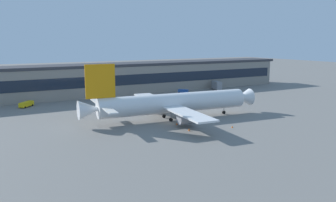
{
  "coord_description": "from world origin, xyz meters",
  "views": [
    {
      "loc": [
        -48.21,
        -85.79,
        24.02
      ],
      "look_at": [
        4.47,
        8.34,
        5.0
      ],
      "focal_mm": 37.07,
      "sensor_mm": 36.0,
      "label": 1
    }
  ],
  "objects_px": {
    "traffic_cone_1": "(189,130)",
    "traffic_cone_2": "(177,124)",
    "catering_truck": "(216,85)",
    "follow_me_car": "(183,91)",
    "airliner": "(172,103)",
    "traffic_cone_0": "(232,127)",
    "belt_loader": "(27,104)"
  },
  "relations": [
    {
      "from": "traffic_cone_0",
      "to": "traffic_cone_2",
      "type": "bearing_deg",
      "value": 137.58
    },
    {
      "from": "belt_loader",
      "to": "traffic_cone_2",
      "type": "relative_size",
      "value": 8.84
    },
    {
      "from": "traffic_cone_0",
      "to": "traffic_cone_1",
      "type": "bearing_deg",
      "value": 165.89
    },
    {
      "from": "catering_truck",
      "to": "traffic_cone_1",
      "type": "bearing_deg",
      "value": -132.28
    },
    {
      "from": "belt_loader",
      "to": "follow_me_car",
      "type": "distance_m",
      "value": 66.6
    },
    {
      "from": "airliner",
      "to": "traffic_cone_2",
      "type": "distance_m",
      "value": 8.6
    },
    {
      "from": "traffic_cone_2",
      "to": "airliner",
      "type": "bearing_deg",
      "value": 72.36
    },
    {
      "from": "traffic_cone_1",
      "to": "belt_loader",
      "type": "bearing_deg",
      "value": 120.28
    },
    {
      "from": "catering_truck",
      "to": "follow_me_car",
      "type": "height_order",
      "value": "catering_truck"
    },
    {
      "from": "traffic_cone_0",
      "to": "airliner",
      "type": "bearing_deg",
      "value": 118.26
    },
    {
      "from": "follow_me_car",
      "to": "traffic_cone_0",
      "type": "xyz_separation_m",
      "value": [
        -20.96,
        -60.0,
        -0.79
      ]
    },
    {
      "from": "belt_loader",
      "to": "traffic_cone_0",
      "type": "xyz_separation_m",
      "value": [
        45.64,
        -60.28,
        -0.85
      ]
    },
    {
      "from": "catering_truck",
      "to": "traffic_cone_2",
      "type": "distance_m",
      "value": 74.07
    },
    {
      "from": "airliner",
      "to": "belt_loader",
      "type": "relative_size",
      "value": 9.4
    },
    {
      "from": "airliner",
      "to": "traffic_cone_1",
      "type": "distance_m",
      "value": 15.38
    },
    {
      "from": "traffic_cone_2",
      "to": "belt_loader",
      "type": "bearing_deg",
      "value": 124.43
    },
    {
      "from": "traffic_cone_1",
      "to": "traffic_cone_2",
      "type": "xyz_separation_m",
      "value": [
        0.67,
        7.49,
        -0.02
      ]
    },
    {
      "from": "catering_truck",
      "to": "traffic_cone_2",
      "type": "xyz_separation_m",
      "value": [
        -53.08,
        -51.62,
        -1.95
      ]
    },
    {
      "from": "belt_loader",
      "to": "traffic_cone_1",
      "type": "distance_m",
      "value": 66.25
    },
    {
      "from": "airliner",
      "to": "catering_truck",
      "type": "relative_size",
      "value": 7.53
    },
    {
      "from": "catering_truck",
      "to": "follow_me_car",
      "type": "relative_size",
      "value": 1.6
    },
    {
      "from": "catering_truck",
      "to": "belt_loader",
      "type": "xyz_separation_m",
      "value": [
        -87.15,
        -1.91,
        -1.14
      ]
    },
    {
      "from": "catering_truck",
      "to": "follow_me_car",
      "type": "distance_m",
      "value": 20.7
    },
    {
      "from": "belt_loader",
      "to": "traffic_cone_0",
      "type": "relative_size",
      "value": 10.24
    },
    {
      "from": "catering_truck",
      "to": "traffic_cone_0",
      "type": "relative_size",
      "value": 12.77
    },
    {
      "from": "follow_me_car",
      "to": "traffic_cone_0",
      "type": "height_order",
      "value": "follow_me_car"
    },
    {
      "from": "traffic_cone_1",
      "to": "follow_me_car",
      "type": "bearing_deg",
      "value": 59.75
    },
    {
      "from": "traffic_cone_1",
      "to": "traffic_cone_2",
      "type": "bearing_deg",
      "value": 84.9
    },
    {
      "from": "airliner",
      "to": "traffic_cone_2",
      "type": "relative_size",
      "value": 83.06
    },
    {
      "from": "traffic_cone_1",
      "to": "traffic_cone_2",
      "type": "distance_m",
      "value": 7.52
    },
    {
      "from": "belt_loader",
      "to": "follow_me_car",
      "type": "height_order",
      "value": "belt_loader"
    },
    {
      "from": "airliner",
      "to": "traffic_cone_1",
      "type": "xyz_separation_m",
      "value": [
        -2.86,
        -14.37,
        -4.66
      ]
    }
  ]
}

